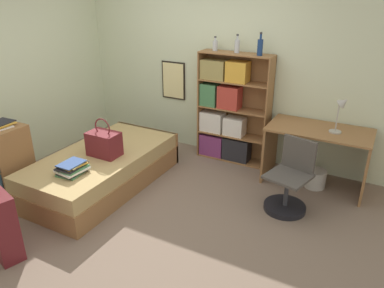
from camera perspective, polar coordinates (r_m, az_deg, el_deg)
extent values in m
plane|color=#756051|center=(4.70, -6.70, -8.14)|extent=(14.00, 14.00, 0.00)
cube|color=beige|center=(5.61, 2.82, 11.63)|extent=(10.00, 0.06, 2.60)
cube|color=black|center=(5.91, -2.84, 9.65)|extent=(0.40, 0.02, 0.58)
cube|color=beige|center=(5.90, -2.90, 9.62)|extent=(0.36, 0.01, 0.54)
cube|color=beige|center=(5.62, -25.46, 9.44)|extent=(0.06, 10.00, 2.60)
cube|color=olive|center=(5.02, -13.38, -4.71)|extent=(1.06, 2.07, 0.26)
cube|color=tan|center=(4.92, -13.62, -2.36)|extent=(1.03, 2.04, 0.19)
cube|color=olive|center=(5.69, -6.84, 0.34)|extent=(1.06, 0.04, 0.46)
cube|color=maroon|center=(4.75, -13.26, 0.01)|extent=(0.39, 0.26, 0.30)
torus|color=maroon|center=(4.67, -13.50, 2.48)|extent=(0.23, 0.02, 0.23)
cube|color=#427A4C|center=(4.47, -17.78, -4.10)|extent=(0.28, 0.33, 0.02)
cube|color=#232328|center=(4.45, -17.68, -3.95)|extent=(0.23, 0.31, 0.02)
cube|color=silver|center=(4.44, -17.79, -3.71)|extent=(0.30, 0.34, 0.02)
cube|color=#427A4C|center=(4.43, -17.76, -3.44)|extent=(0.26, 0.30, 0.02)
cube|color=#232328|center=(4.43, -17.88, -3.20)|extent=(0.25, 0.33, 0.02)
cube|color=gold|center=(4.43, -17.81, -2.93)|extent=(0.28, 0.30, 0.01)
cube|color=#99894C|center=(4.43, -17.88, -2.83)|extent=(0.28, 0.30, 0.01)
cube|color=#334C84|center=(4.40, -17.92, -2.82)|extent=(0.21, 0.28, 0.01)
cube|color=olive|center=(5.06, -26.52, -2.44)|extent=(0.49, 0.46, 0.90)
cube|color=olive|center=(5.58, 1.53, 6.14)|extent=(0.02, 0.29, 1.57)
cube|color=olive|center=(5.23, 11.56, 4.44)|extent=(0.02, 0.29, 1.57)
cube|color=olive|center=(5.51, 6.94, 5.73)|extent=(1.04, 0.01, 1.57)
cube|color=olive|center=(5.67, 6.04, -2.14)|extent=(1.00, 0.29, 0.02)
cube|color=olive|center=(5.52, 6.20, 1.46)|extent=(1.00, 0.29, 0.02)
cube|color=olive|center=(5.38, 6.39, 5.34)|extent=(1.00, 0.29, 0.02)
cube|color=olive|center=(5.27, 6.58, 9.40)|extent=(1.00, 0.29, 0.02)
cube|color=olive|center=(5.20, 6.78, 13.51)|extent=(1.00, 0.29, 0.02)
cube|color=#7A336B|center=(5.70, 3.20, -0.04)|extent=(0.36, 0.22, 0.32)
cube|color=#232328|center=(5.56, 6.83, -0.74)|extent=(0.39, 0.22, 0.33)
cube|color=silver|center=(5.57, 3.18, 3.48)|extent=(0.34, 0.22, 0.29)
cube|color=silver|center=(5.44, 6.51, 2.71)|extent=(0.29, 0.22, 0.26)
cube|color=#427A4C|center=(5.46, 2.80, 7.59)|extent=(0.24, 0.22, 0.32)
cube|color=#B2382D|center=(5.34, 5.77, 7.12)|extent=(0.31, 0.22, 0.32)
cube|color=#99894C|center=(5.35, 3.44, 11.29)|extent=(0.36, 0.22, 0.27)
cube|color=gold|center=(5.21, 7.00, 10.90)|extent=(0.29, 0.22, 0.28)
cylinder|color=#B7BCC1|center=(5.34, 3.55, 14.72)|extent=(0.07, 0.07, 0.14)
cylinder|color=#B7BCC1|center=(5.32, 3.57, 15.66)|extent=(0.03, 0.03, 0.04)
cylinder|color=#232328|center=(5.32, 3.58, 15.97)|extent=(0.03, 0.03, 0.02)
cylinder|color=#B7BCC1|center=(5.19, 6.89, 14.55)|extent=(0.07, 0.07, 0.17)
cylinder|color=#B7BCC1|center=(5.18, 6.95, 15.78)|extent=(0.03, 0.03, 0.05)
cylinder|color=#232328|center=(5.17, 6.97, 16.18)|extent=(0.03, 0.03, 0.02)
cylinder|color=navy|center=(5.03, 10.33, 14.27)|extent=(0.07, 0.07, 0.20)
cylinder|color=navy|center=(5.01, 10.45, 15.78)|extent=(0.03, 0.03, 0.06)
cylinder|color=#232328|center=(5.01, 10.48, 16.28)|extent=(0.03, 0.03, 0.02)
cube|color=olive|center=(4.91, 18.90, 2.04)|extent=(1.26, 0.68, 0.02)
cube|color=olive|center=(5.17, 11.77, -0.71)|extent=(0.03, 0.64, 0.75)
cube|color=olive|center=(5.02, 25.12, -3.36)|extent=(0.03, 0.64, 0.75)
cylinder|color=#ADA89E|center=(4.86, 20.95, 1.77)|extent=(0.15, 0.15, 0.02)
cylinder|color=#ADA89E|center=(4.80, 21.26, 3.80)|extent=(0.02, 0.02, 0.35)
cone|color=#ADA89E|center=(4.74, 22.14, 5.97)|extent=(0.16, 0.12, 0.16)
cylinder|color=black|center=(4.57, 13.92, -9.31)|extent=(0.49, 0.49, 0.06)
cylinder|color=#333338|center=(4.47, 14.14, -7.36)|extent=(0.05, 0.05, 0.42)
cube|color=#47423D|center=(4.36, 14.43, -4.81)|extent=(0.54, 0.54, 0.03)
cube|color=#47423D|center=(4.44, 16.00, -1.48)|extent=(0.39, 0.14, 0.39)
cylinder|color=#B7B2A8|center=(5.11, 18.25, -5.01)|extent=(0.27, 0.27, 0.23)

